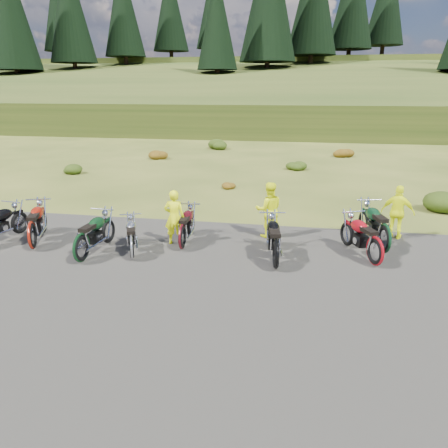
# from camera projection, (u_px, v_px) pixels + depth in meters

# --- Properties ---
(ground) EXTENTS (300.00, 300.00, 0.00)m
(ground) POSITION_uv_depth(u_px,v_px,m) (178.00, 269.00, 10.94)
(ground) COLOR #384316
(ground) RESTS_ON ground
(gravel_pad) EXTENTS (20.00, 12.00, 0.04)m
(gravel_pad) POSITION_uv_depth(u_px,v_px,m) (150.00, 307.00, 9.06)
(gravel_pad) COLOR black
(gravel_pad) RESTS_ON ground
(hill_slope) EXTENTS (300.00, 45.97, 9.37)m
(hill_slope) POSITION_uv_depth(u_px,v_px,m) (284.00, 122.00, 57.84)
(hill_slope) COLOR #273A13
(hill_slope) RESTS_ON ground
(hill_plateau) EXTENTS (300.00, 90.00, 9.17)m
(hill_plateau) POSITION_uv_depth(u_px,v_px,m) (296.00, 105.00, 114.13)
(hill_plateau) COLOR #273A13
(hill_plateau) RESTS_ON ground
(conifer_14) EXTENTS (5.28, 5.28, 14.00)m
(conifer_14) POSITION_uv_depth(u_px,v_px,m) (16.00, 18.00, 80.53)
(conifer_14) COLOR black
(conifer_14) RESTS_ON ground
(conifer_15) EXTENTS (7.92, 7.92, 20.00)m
(conifer_15) POSITION_uv_depth(u_px,v_px,m) (61.00, 1.00, 84.03)
(conifer_15) COLOR black
(conifer_15) RESTS_ON ground
(conifer_16) EXTENTS (7.48, 7.48, 19.00)m
(conifer_16) POSITION_uv_depth(u_px,v_px,m) (8.00, 6.00, 61.00)
(conifer_16) COLOR black
(conifer_16) RESTS_ON ground
(conifer_17) EXTENTS (7.04, 7.04, 18.00)m
(conifer_17) POSITION_uv_depth(u_px,v_px,m) (69.00, 6.00, 65.37)
(conifer_17) COLOR black
(conifer_17) RESTS_ON ground
(conifer_18) EXTENTS (6.60, 6.60, 17.00)m
(conifer_18) POSITION_uv_depth(u_px,v_px,m) (123.00, 7.00, 69.75)
(conifer_18) COLOR black
(conifer_18) RESTS_ON ground
(conifer_19) EXTENTS (6.16, 6.16, 16.00)m
(conifer_19) POSITION_uv_depth(u_px,v_px,m) (170.00, 7.00, 74.12)
(conifer_19) COLOR black
(conifer_19) RESTS_ON ground
(conifer_20) EXTENTS (5.72, 5.72, 15.00)m
(conifer_20) POSITION_uv_depth(u_px,v_px,m) (212.00, 10.00, 78.62)
(conifer_20) COLOR black
(conifer_20) RESTS_ON ground
(conifer_21) EXTENTS (5.28, 5.28, 14.00)m
(conifer_21) POSITION_uv_depth(u_px,v_px,m) (217.00, 20.00, 55.65)
(conifer_21) COLOR black
(conifer_21) RESTS_ON ground
(shrub_1) EXTENTS (1.03, 1.03, 0.61)m
(shrub_1) POSITION_uv_depth(u_px,v_px,m) (72.00, 168.00, 23.03)
(shrub_1) COLOR #20360D
(shrub_1) RESTS_ON ground
(shrub_2) EXTENTS (1.30, 1.30, 0.77)m
(shrub_2) POSITION_uv_depth(u_px,v_px,m) (157.00, 153.00, 27.48)
(shrub_2) COLOR #6D360D
(shrub_2) RESTS_ON ground
(shrub_3) EXTENTS (1.56, 1.56, 0.92)m
(shrub_3) POSITION_uv_depth(u_px,v_px,m) (218.00, 143.00, 31.92)
(shrub_3) COLOR #20360D
(shrub_3) RESTS_ON ground
(shrub_4) EXTENTS (0.77, 0.77, 0.45)m
(shrub_4) POSITION_uv_depth(u_px,v_px,m) (227.00, 184.00, 19.57)
(shrub_4) COLOR #6D360D
(shrub_4) RESTS_ON ground
(shrub_5) EXTENTS (1.03, 1.03, 0.61)m
(shrub_5) POSITION_uv_depth(u_px,v_px,m) (295.00, 164.00, 24.01)
(shrub_5) COLOR #20360D
(shrub_5) RESTS_ON ground
(shrub_6) EXTENTS (1.30, 1.30, 0.77)m
(shrub_6) POSITION_uv_depth(u_px,v_px,m) (343.00, 151.00, 28.46)
(shrub_6) COLOR #6D360D
(shrub_6) RESTS_ON ground
(motorcycle_1) EXTENTS (1.49, 2.33, 1.16)m
(motorcycle_1) POSITION_uv_depth(u_px,v_px,m) (34.00, 249.00, 12.28)
(motorcycle_1) COLOR maroon
(motorcycle_1) RESTS_ON ground
(motorcycle_2) EXTENTS (0.84, 2.19, 1.13)m
(motorcycle_2) POSITION_uv_depth(u_px,v_px,m) (83.00, 262.00, 11.36)
(motorcycle_2) COLOR black
(motorcycle_2) RESTS_ON ground
(motorcycle_3) EXTENTS (1.26, 1.95, 0.97)m
(motorcycle_3) POSITION_uv_depth(u_px,v_px,m) (133.00, 260.00, 11.54)
(motorcycle_3) COLOR #ADACB1
(motorcycle_3) RESTS_ON ground
(motorcycle_4) EXTENTS (0.79, 2.05, 1.05)m
(motorcycle_4) POSITION_uv_depth(u_px,v_px,m) (182.00, 250.00, 12.25)
(motorcycle_4) COLOR #450B11
(motorcycle_4) RESTS_ON ground
(motorcycle_5) EXTENTS (1.08, 2.28, 1.15)m
(motorcycle_5) POSITION_uv_depth(u_px,v_px,m) (275.00, 269.00, 10.93)
(motorcycle_5) COLOR black
(motorcycle_5) RESTS_ON ground
(motorcycle_6) EXTENTS (1.52, 2.25, 1.12)m
(motorcycle_6) POSITION_uv_depth(u_px,v_px,m) (373.00, 266.00, 11.14)
(motorcycle_6) COLOR maroon
(motorcycle_6) RESTS_ON ground
(motorcycle_7) EXTENTS (1.29, 2.41, 1.20)m
(motorcycle_7) POSITION_uv_depth(u_px,v_px,m) (383.00, 253.00, 12.01)
(motorcycle_7) COLOR black
(motorcycle_7) RESTS_ON ground
(person_middle) EXTENTS (0.62, 0.44, 1.59)m
(person_middle) POSITION_uv_depth(u_px,v_px,m) (174.00, 218.00, 12.43)
(person_middle) COLOR #E3EE0C
(person_middle) RESTS_ON ground
(person_right_a) EXTENTS (0.94, 0.80, 1.67)m
(person_right_a) POSITION_uv_depth(u_px,v_px,m) (269.00, 211.00, 13.04)
(person_right_a) COLOR #E3EE0C
(person_right_a) RESTS_ON ground
(person_right_b) EXTENTS (1.02, 0.66, 1.61)m
(person_right_b) POSITION_uv_depth(u_px,v_px,m) (398.00, 213.00, 12.90)
(person_right_b) COLOR #E3EE0C
(person_right_b) RESTS_ON ground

